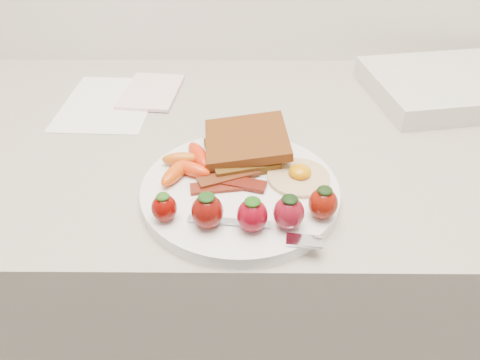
{
  "coord_description": "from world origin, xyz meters",
  "views": [
    {
      "loc": [
        -0.02,
        1.04,
        1.31
      ],
      "look_at": [
        -0.02,
        1.54,
        0.93
      ],
      "focal_mm": 35.0,
      "sensor_mm": 36.0,
      "label": 1
    }
  ],
  "objects": [
    {
      "name": "counter",
      "position": [
        0.0,
        1.7,
        0.45
      ],
      "size": [
        2.0,
        0.6,
        0.9
      ],
      "primitive_type": "cube",
      "color": "gray",
      "rests_on": "ground"
    },
    {
      "name": "fork",
      "position": [
        0.0,
        1.45,
        0.92
      ],
      "size": [
        0.16,
        0.06,
        0.0
      ],
      "color": "silver",
      "rests_on": "plate"
    },
    {
      "name": "notepad",
      "position": [
        -0.19,
        1.84,
        0.91
      ],
      "size": [
        0.11,
        0.15,
        0.01
      ],
      "primitive_type": "cube",
      "rotation": [
        0.0,
        0.0,
        -0.1
      ],
      "color": "#FFD3D8",
      "rests_on": "paper_sheet"
    },
    {
      "name": "strawberries",
      "position": [
        -0.01,
        1.46,
        0.94
      ],
      "size": [
        0.23,
        0.06,
        0.05
      ],
      "color": "#680501",
      "rests_on": "plate"
    },
    {
      "name": "appliance",
      "position": [
        0.36,
        1.84,
        0.92
      ],
      "size": [
        0.32,
        0.27,
        0.04
      ],
      "primitive_type": "cube",
      "rotation": [
        0.0,
        0.0,
        0.17
      ],
      "color": "silver",
      "rests_on": "counter"
    },
    {
      "name": "plate",
      "position": [
        -0.02,
        1.54,
        0.91
      ],
      "size": [
        0.27,
        0.27,
        0.02
      ],
      "primitive_type": "cylinder",
      "color": "white",
      "rests_on": "counter"
    },
    {
      "name": "baby_carrots",
      "position": [
        -0.1,
        1.58,
        0.93
      ],
      "size": [
        0.08,
        0.11,
        0.02
      ],
      "color": "#C55D13",
      "rests_on": "plate"
    },
    {
      "name": "fried_egg",
      "position": [
        0.06,
        1.55,
        0.92
      ],
      "size": [
        0.11,
        0.11,
        0.02
      ],
      "color": "beige",
      "rests_on": "plate"
    },
    {
      "name": "toast_upper",
      "position": [
        -0.01,
        1.62,
        0.94
      ],
      "size": [
        0.13,
        0.13,
        0.03
      ],
      "primitive_type": "cube",
      "rotation": [
        0.0,
        -0.1,
        0.08
      ],
      "color": "#4F2808",
      "rests_on": "toast_lower"
    },
    {
      "name": "paper_sheet",
      "position": [
        -0.27,
        1.8,
        0.9
      ],
      "size": [
        0.17,
        0.22,
        0.0
      ],
      "primitive_type": "cube",
      "rotation": [
        0.0,
        0.0,
        -0.04
      ],
      "color": "white",
      "rests_on": "counter"
    },
    {
      "name": "bacon_strips",
      "position": [
        -0.04,
        1.54,
        0.92
      ],
      "size": [
        0.11,
        0.06,
        0.01
      ],
      "color": "black",
      "rests_on": "plate"
    },
    {
      "name": "toast_lower",
      "position": [
        -0.02,
        1.6,
        0.93
      ],
      "size": [
        0.11,
        0.11,
        0.01
      ],
      "primitive_type": "cube",
      "rotation": [
        0.0,
        0.0,
        0.26
      ],
      "color": "#40280E",
      "rests_on": "plate"
    }
  ]
}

